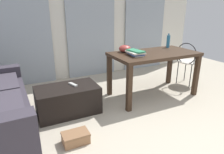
{
  "coord_description": "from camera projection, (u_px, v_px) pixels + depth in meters",
  "views": [
    {
      "loc": [
        -1.53,
        -1.15,
        1.46
      ],
      "look_at": [
        -0.21,
        1.53,
        0.41
      ],
      "focal_mm": 32.18,
      "sensor_mm": 36.0,
      "label": 1
    }
  ],
  "objects": [
    {
      "name": "ground_plane",
      "position": [
        136.0,
        109.0,
        3.04
      ],
      "size": [
        7.28,
        7.28,
        0.0
      ],
      "primitive_type": "plane",
      "color": "#B2A893"
    },
    {
      "name": "craft_table",
      "position": [
        154.0,
        58.0,
        3.34
      ],
      "size": [
        1.43,
        0.76,
        0.75
      ],
      "color": "#382619",
      "rests_on": "ground"
    },
    {
      "name": "bowl",
      "position": [
        125.0,
        49.0,
        3.32
      ],
      "size": [
        0.2,
        0.2,
        0.12
      ],
      "primitive_type": "ellipsoid",
      "color": "#9E3833",
      "rests_on": "craft_table"
    },
    {
      "name": "bottle_near",
      "position": [
        168.0,
        41.0,
        3.69
      ],
      "size": [
        0.06,
        0.06,
        0.25
      ],
      "color": "teal",
      "rests_on": "craft_table"
    },
    {
      "name": "wire_chair",
      "position": [
        188.0,
        59.0,
        3.83
      ],
      "size": [
        0.4,
        0.43,
        0.84
      ],
      "color": "silver",
      "rests_on": "ground"
    },
    {
      "name": "shoebox",
      "position": [
        76.0,
        138.0,
        2.27
      ],
      "size": [
        0.3,
        0.2,
        0.13
      ],
      "color": "#996B47",
      "rests_on": "ground"
    },
    {
      "name": "wall_back",
      "position": [
        90.0,
        17.0,
        4.25
      ],
      "size": [
        5.36,
        0.1,
        2.52
      ],
      "primitive_type": "cube",
      "color": "silver",
      "rests_on": "ground"
    },
    {
      "name": "book_stack",
      "position": [
        136.0,
        53.0,
        3.09
      ],
      "size": [
        0.22,
        0.32,
        0.08
      ],
      "color": "silver",
      "rests_on": "craft_table"
    },
    {
      "name": "curtains",
      "position": [
        91.0,
        27.0,
        4.24
      ],
      "size": [
        3.81,
        0.03,
        2.13
      ],
      "color": "#99A3AD",
      "rests_on": "ground"
    },
    {
      "name": "coffee_table",
      "position": [
        68.0,
        100.0,
        2.89
      ],
      "size": [
        0.87,
        0.52,
        0.4
      ],
      "color": "black",
      "rests_on": "ground"
    },
    {
      "name": "tv_remote_primary",
      "position": [
        73.0,
        84.0,
        2.88
      ],
      "size": [
        0.1,
        0.18,
        0.02
      ],
      "primitive_type": "cube",
      "rotation": [
        0.0,
        0.0,
        0.33
      ],
      "color": "#B7B7B2",
      "rests_on": "coffee_table"
    }
  ]
}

